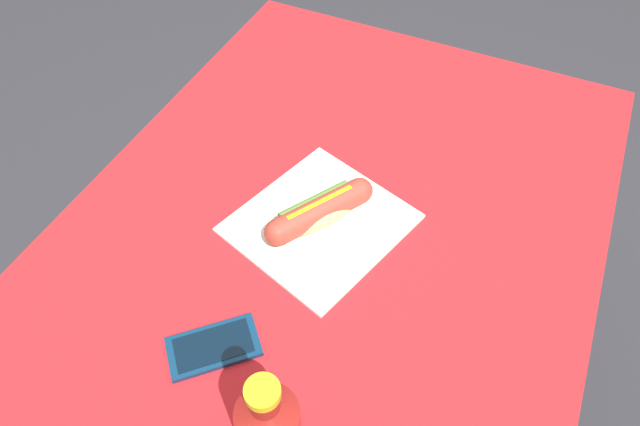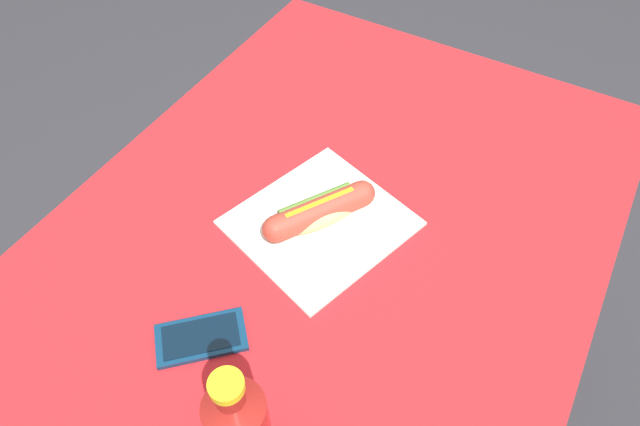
# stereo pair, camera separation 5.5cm
# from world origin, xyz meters

# --- Properties ---
(ground_plane) EXTENTS (6.00, 6.00, 0.00)m
(ground_plane) POSITION_xyz_m (0.00, 0.00, 0.00)
(ground_plane) COLOR #2D2D33
(ground_plane) RESTS_ON ground
(dining_table) EXTENTS (1.18, 0.89, 0.76)m
(dining_table) POSITION_xyz_m (0.00, 0.00, 0.63)
(dining_table) COLOR brown
(dining_table) RESTS_ON ground
(paper_wrapper) EXTENTS (0.33, 0.32, 0.01)m
(paper_wrapper) POSITION_xyz_m (-0.02, 0.02, 0.76)
(paper_wrapper) COLOR silver
(paper_wrapper) RESTS_ON dining_table
(hot_dog) EXTENTS (0.19, 0.13, 0.05)m
(hot_dog) POSITION_xyz_m (-0.01, 0.02, 0.79)
(hot_dog) COLOR #E5BC75
(hot_dog) RESTS_ON paper_wrapper
(cell_phone) EXTENTS (0.14, 0.14, 0.01)m
(cell_phone) POSITION_xyz_m (-0.29, 0.06, 0.77)
(cell_phone) COLOR #0A2D4C
(cell_phone) RESTS_ON dining_table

